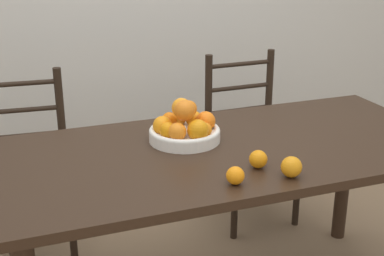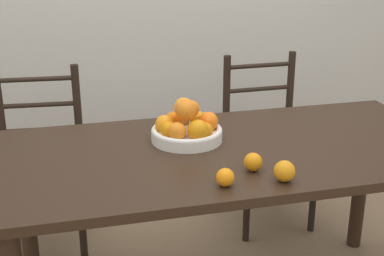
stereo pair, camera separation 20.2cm
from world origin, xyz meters
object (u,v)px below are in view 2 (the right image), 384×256
fruit_bowl (187,128)px  chair_left (41,165)px  orange_loose_0 (225,177)px  chair_right (266,143)px  orange_loose_2 (253,162)px  orange_loose_1 (284,171)px

fruit_bowl → chair_left: size_ratio=0.31×
orange_loose_0 → chair_right: 1.24m
orange_loose_2 → orange_loose_1: bearing=-55.8°
chair_right → chair_left: bearing=178.7°
orange_loose_2 → chair_left: 1.26m
orange_loose_2 → chair_right: chair_right is taller
chair_left → fruit_bowl: bearing=-41.5°
chair_left → chair_right: 1.20m
orange_loose_2 → chair_left: chair_left is taller
orange_loose_1 → orange_loose_2: size_ratio=1.12×
orange_loose_0 → orange_loose_1: orange_loose_1 is taller
chair_left → orange_loose_2: bearing=-47.0°
chair_right → fruit_bowl: bearing=-135.2°
orange_loose_1 → chair_left: chair_left is taller
fruit_bowl → chair_left: 0.94m
orange_loose_2 → chair_left: bearing=128.2°
orange_loose_1 → chair_left: bearing=127.9°
orange_loose_0 → chair_right: (0.57, 1.04, -0.34)m
fruit_bowl → orange_loose_0: bearing=-86.5°
orange_loose_0 → chair_left: chair_left is taller
chair_left → chair_right: same height
orange_loose_0 → orange_loose_1: (0.20, -0.01, 0.01)m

